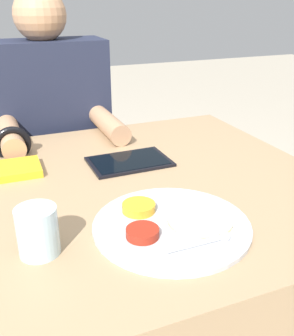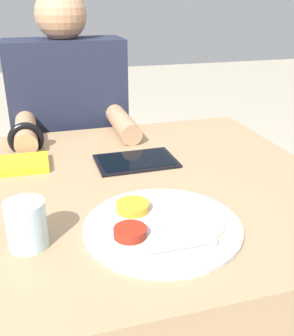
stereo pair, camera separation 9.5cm
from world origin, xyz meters
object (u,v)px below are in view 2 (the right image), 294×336
object	(u,v)px
red_notebook	(18,165)
tablet_device	(136,161)
thali_tray	(161,225)
drinking_glass	(27,224)
person_diner	(73,157)

from	to	relation	value
red_notebook	tablet_device	bearing A→B (deg)	-9.57
thali_tray	red_notebook	size ratio (longest dim) A/B	1.97
red_notebook	tablet_device	xyz separation A→B (m)	(0.33, -0.06, -0.00)
thali_tray	drinking_glass	size ratio (longest dim) A/B	3.50
thali_tray	drinking_glass	distance (m)	0.27
red_notebook	person_diner	bearing A→B (deg)	67.00
tablet_device	person_diner	distance (m)	0.54
person_diner	drinking_glass	bearing A→B (deg)	-101.05
thali_tray	drinking_glass	world-z (taller)	drinking_glass
red_notebook	drinking_glass	bearing A→B (deg)	-86.63
red_notebook	tablet_device	distance (m)	0.33
tablet_device	drinking_glass	xyz separation A→B (m)	(-0.30, -0.34, 0.04)
tablet_device	person_diner	bearing A→B (deg)	105.76
red_notebook	person_diner	distance (m)	0.51
tablet_device	thali_tray	bearing A→B (deg)	-96.20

